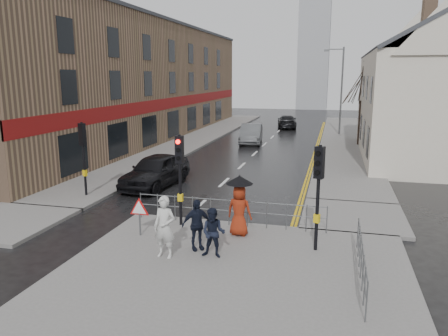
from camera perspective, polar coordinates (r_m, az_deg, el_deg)
The scene contains 25 objects.
ground at distance 16.49m, azimuth -6.52°, elevation -7.96°, with size 120.00×120.00×0.00m, color black.
near_pavement at distance 12.56m, azimuth 0.86°, elevation -14.19°, with size 10.00×9.00×0.14m, color #605E5B.
left_pavement at distance 39.76m, azimuth -3.53°, elevation 3.99°, with size 4.00×44.00×0.14m, color #605E5B.
right_pavement at distance 39.85m, azimuth 15.53°, elevation 3.60°, with size 4.00×40.00×0.14m, color #605E5B.
pavement_bridge_right at distance 18.34m, azimuth 16.52°, elevation -6.09°, with size 4.00×4.20×0.14m, color #605E5B.
pavement_stub_left at distance 18.94m, azimuth -26.50°, elevation -6.31°, with size 4.00×4.20×0.14m, color #605E5B.
building_left_terrace at distance 40.49m, azimuth -11.64°, elevation 10.92°, with size 8.00×42.00×10.00m, color #926F54.
building_right_cream at distance 33.09m, azimuth 25.86°, elevation 9.40°, with size 9.00×16.40×10.10m.
church_tower at distance 76.64m, azimuth 11.64°, elevation 14.33°, with size 5.00×5.00×18.00m, color #979A9F.
traffic_signal_near_left at distance 15.94m, azimuth -5.81°, elevation 0.54°, with size 0.28×0.27×3.40m.
traffic_signal_near_right at distance 13.82m, azimuth 12.25°, elevation -1.46°, with size 0.34×0.33×3.40m.
traffic_signal_far_left at distance 20.94m, azimuth -17.93°, elevation 2.77°, with size 0.34×0.33×3.40m.
guard_railing_front at distance 16.21m, azimuth 0.65°, elevation -5.04°, with size 7.14×0.04×1.00m.
guard_railing_side at distance 12.67m, azimuth 17.57°, elevation -10.69°, with size 0.04×4.54×1.00m.
warning_sign at distance 15.42m, azimuth -11.01°, elevation -5.47°, with size 0.80×0.07×1.35m.
street_lamp at distance 42.46m, azimuth 14.89°, elevation 10.41°, with size 1.83×0.25×8.00m.
tree_near at distance 36.51m, azimuth 17.64°, elevation 10.73°, with size 2.40×2.40×6.58m.
tree_far at distance 44.53m, azimuth 17.71°, elevation 9.94°, with size 2.40×2.40×5.64m.
pedestrian_a at distance 13.49m, azimuth -7.77°, elevation -7.65°, with size 0.70×0.46×1.92m, color beige.
pedestrian_b at distance 13.42m, azimuth -1.39°, elevation -8.48°, with size 0.75×0.59×1.55m, color black.
pedestrian_with_umbrella at distance 15.11m, azimuth 2.02°, elevation -4.66°, with size 0.96×0.96×2.13m.
pedestrian_d at distance 14.00m, azimuth -3.62°, elevation -7.40°, with size 0.97×0.40×1.66m, color black.
car_parked at distance 22.57m, azimuth -8.94°, elevation -0.35°, with size 1.97×4.90×1.67m, color black.
car_mid at distance 36.77m, azimuth 3.55°, elevation 4.49°, with size 1.70×4.88×1.61m, color #4E5154.
car_far at distance 47.85m, azimuth 8.22°, elevation 6.02°, with size 1.96×4.83×1.40m, color black.
Camera 1 is at (5.62, -14.45, 5.62)m, focal length 35.00 mm.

